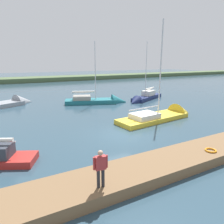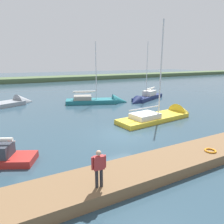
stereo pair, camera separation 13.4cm
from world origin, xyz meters
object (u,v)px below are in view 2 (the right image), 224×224
(life_ring_buoy, at_px, (210,151))
(sailboat_far_right, at_px, (4,105))
(sailboat_near_dock, at_px, (166,117))
(sailboat_far_left, at_px, (145,99))
(person_on_dock, at_px, (99,166))
(sailboat_outer_mooring, at_px, (101,102))

(life_ring_buoy, xyz_separation_m, sailboat_far_right, (10.60, -22.26, -0.46))
(sailboat_near_dock, bearing_deg, sailboat_far_left, 59.73)
(sailboat_near_dock, bearing_deg, person_on_dock, -149.97)
(life_ring_buoy, distance_m, sailboat_far_left, 19.20)
(person_on_dock, bearing_deg, sailboat_far_left, -34.47)
(sailboat_near_dock, bearing_deg, sailboat_far_right, 130.33)
(life_ring_buoy, height_order, sailboat_far_right, sailboat_far_right)
(sailboat_far_right, height_order, sailboat_outer_mooring, sailboat_far_right)
(life_ring_buoy, distance_m, sailboat_near_dock, 9.42)
(sailboat_outer_mooring, relative_size, sailboat_far_left, 1.00)
(sailboat_far_left, bearing_deg, person_on_dock, 22.77)
(life_ring_buoy, relative_size, sailboat_far_left, 0.07)
(person_on_dock, bearing_deg, life_ring_buoy, -82.08)
(sailboat_near_dock, bearing_deg, life_ring_buoy, -123.53)
(sailboat_outer_mooring, height_order, sailboat_far_left, sailboat_far_left)
(sailboat_outer_mooring, bearing_deg, sailboat_near_dock, -55.22)
(sailboat_outer_mooring, bearing_deg, life_ring_buoy, -75.28)
(sailboat_near_dock, relative_size, sailboat_far_left, 1.15)
(life_ring_buoy, height_order, sailboat_outer_mooring, sailboat_outer_mooring)
(sailboat_outer_mooring, distance_m, person_on_dock, 20.52)
(sailboat_near_dock, distance_m, sailboat_far_left, 9.79)
(sailboat_far_right, xyz_separation_m, sailboat_far_left, (-18.78, 4.89, 0.05))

